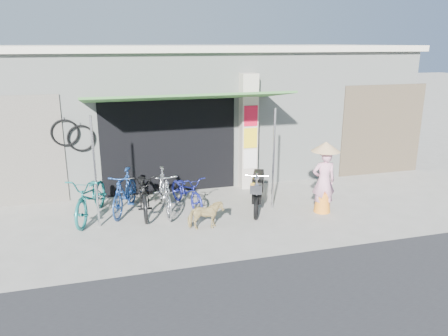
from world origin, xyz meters
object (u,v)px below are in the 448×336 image
object	(u,v)px
bike_teal	(91,196)
nun	(324,177)
bike_blue	(125,192)
bike_black	(144,191)
bike_silver	(165,191)
street_dog	(205,215)
moped	(258,190)
bike_navy	(187,191)

from	to	relation	value
bike_teal	nun	size ratio (longest dim) A/B	1.17
bike_blue	nun	xyz separation A→B (m)	(4.34, -1.17, 0.33)
bike_teal	bike_black	size ratio (longest dim) A/B	1.00
bike_silver	street_dog	bearing A→B (deg)	-60.41
nun	moped	bearing A→B (deg)	-14.61
bike_silver	moped	xyz separation A→B (m)	(2.12, -0.32, -0.05)
street_dog	moped	distance (m)	1.67
bike_blue	bike_silver	world-z (taller)	bike_silver
bike_blue	bike_teal	bearing A→B (deg)	-147.08
bike_black	bike_navy	distance (m)	1.00
bike_blue	bike_silver	bearing A→B (deg)	5.09
bike_teal	bike_blue	bearing A→B (deg)	28.61
bike_navy	bike_blue	bearing A→B (deg)	161.35
bike_blue	bike_navy	xyz separation A→B (m)	(1.41, -0.05, -0.09)
bike_teal	street_dog	world-z (taller)	bike_teal
bike_black	bike_navy	xyz separation A→B (m)	(0.99, 0.07, -0.11)
street_dog	bike_silver	bearing A→B (deg)	31.05
moped	bike_silver	bearing A→B (deg)	-165.96
bike_navy	moped	bearing A→B (deg)	-34.83
bike_black	nun	distance (m)	4.07
nun	bike_silver	bearing A→B (deg)	-5.53
bike_teal	bike_silver	size ratio (longest dim) A/B	1.13
street_dog	moped	bearing A→B (deg)	-59.31
bike_teal	bike_silver	world-z (taller)	bike_silver
bike_black	bike_navy	bearing A→B (deg)	5.93
moped	bike_blue	bearing A→B (deg)	-168.24
bike_teal	bike_black	world-z (taller)	bike_black
bike_black	street_dog	bearing A→B (deg)	-46.76
bike_navy	nun	xyz separation A→B (m)	(2.93, -1.12, 0.42)
bike_silver	street_dog	xyz separation A→B (m)	(0.67, -1.15, -0.21)
bike_blue	street_dog	distance (m)	2.09
bike_teal	street_dog	distance (m)	2.60
bike_black	street_dog	distance (m)	1.72
moped	street_dog	bearing A→B (deg)	-127.39
street_dog	moped	world-z (taller)	moped
bike_teal	nun	distance (m)	5.18
street_dog	nun	bearing A→B (deg)	-84.59
street_dog	moped	size ratio (longest dim) A/B	0.43
nun	street_dog	bearing A→B (deg)	14.04
bike_black	bike_silver	size ratio (longest dim) A/B	1.13
street_dog	nun	size ratio (longest dim) A/B	0.44
moped	bike_black	bearing A→B (deg)	-167.37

